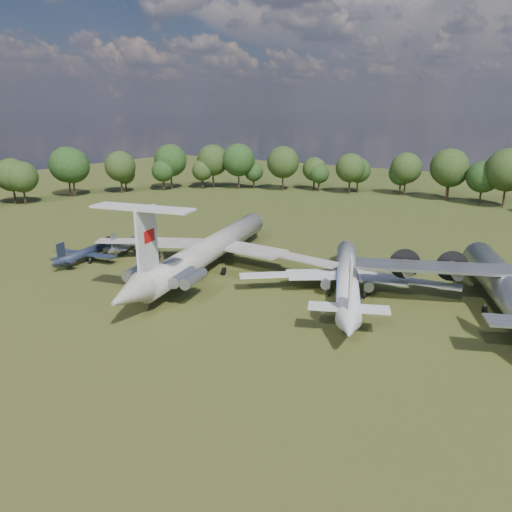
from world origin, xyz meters
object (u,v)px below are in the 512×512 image
Objects in this scene: small_prop_northwest at (128,245)px; person_on_il62 at (162,257)px; tu104_jet at (347,281)px; small_prop_west at (84,256)px; il62_airliner at (211,253)px; an12_transport at (507,293)px.

person_on_il62 is (22.60, -14.48, 5.11)m from small_prop_northwest.
person_on_il62 is (-19.64, -15.88, 4.21)m from tu104_jet.
small_prop_west is 1.03× the size of small_prop_northwest.
il62_airliner reaches higher than small_prop_west.
il62_airliner reaches higher than tu104_jet.
small_prop_west is at bearing -116.45° from small_prop_northwest.
small_prop_west is at bearing 169.31° from tu104_jet.
tu104_jet is 2.55× the size of small_prop_west.
tu104_jet is 42.28m from small_prop_northwest.
person_on_il62 reaches higher than an12_transport.
person_on_il62 is at bearing -90.00° from il62_airliner.
person_on_il62 reaches higher than tu104_jet.
il62_airliner is at bearing 164.41° from an12_transport.
il62_airliner reaches higher than small_prop_northwest.
tu104_jet is at bearing 1.91° from small_prop_west.
an12_transport reaches higher than il62_airliner.
il62_airliner is 22.21m from small_prop_west.
tu104_jet is at bearing -10.27° from il62_airliner.
tu104_jet is at bearing -17.63° from small_prop_northwest.
small_prop_west is (-62.82, -15.36, -1.62)m from an12_transport.
il62_airliner is at bearing -19.14° from small_prop_northwest.
an12_transport is 24.34× the size of person_on_il62.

